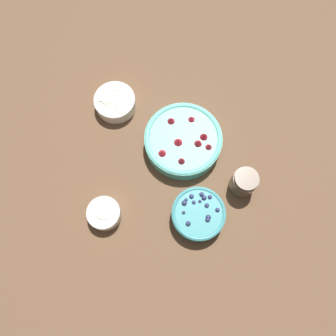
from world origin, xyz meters
The scene contains 6 objects.
ground_plane centered at (0.00, 0.00, 0.00)m, with size 4.00×4.00×0.00m, color brown.
bowl_strawberries centered at (0.01, 0.03, 0.04)m, with size 0.25×0.25×0.08m.
bowl_blueberries centered at (0.25, 0.08, 0.03)m, with size 0.16×0.16×0.07m.
bowl_bananas centered at (-0.13, -0.20, 0.03)m, with size 0.14×0.14×0.05m.
bowl_cream centered at (0.25, -0.21, 0.03)m, with size 0.10×0.10×0.06m.
jar_chocolate centered at (0.15, 0.22, 0.04)m, with size 0.08×0.08×0.09m.
Camera 1 is at (0.41, -0.01, 1.02)m, focal length 35.00 mm.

